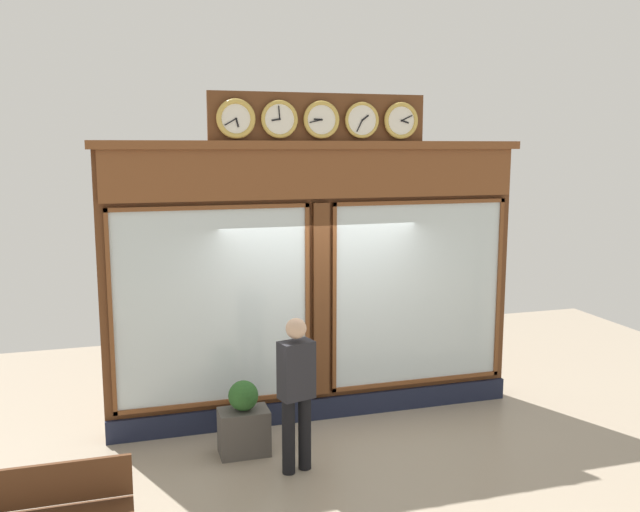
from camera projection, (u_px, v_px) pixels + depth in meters
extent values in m
cube|color=#5B3319|center=(317.00, 286.00, 8.63)|extent=(5.27, 0.30, 3.42)
cube|color=#191E33|center=(320.00, 408.00, 8.72)|extent=(5.27, 0.08, 0.28)
cube|color=brown|center=(321.00, 174.00, 8.22)|extent=(5.16, 0.08, 0.59)
cube|color=brown|center=(320.00, 145.00, 8.19)|extent=(5.37, 0.20, 0.10)
cube|color=silver|center=(419.00, 293.00, 8.88)|extent=(2.28, 0.02, 2.33)
cube|color=brown|center=(422.00, 202.00, 8.67)|extent=(2.38, 0.04, 0.05)
cube|color=brown|center=(417.00, 381.00, 9.05)|extent=(2.38, 0.04, 0.05)
cube|color=brown|center=(499.00, 288.00, 9.19)|extent=(0.05, 0.04, 2.43)
cube|color=brown|center=(334.00, 299.00, 8.53)|extent=(0.05, 0.04, 2.43)
cube|color=silver|center=(213.00, 307.00, 8.12)|extent=(2.28, 0.02, 2.33)
cube|color=brown|center=(210.00, 208.00, 7.91)|extent=(2.38, 0.04, 0.05)
cube|color=brown|center=(215.00, 403.00, 8.29)|extent=(2.38, 0.04, 0.05)
cube|color=brown|center=(111.00, 314.00, 7.77)|extent=(0.05, 0.04, 2.43)
cube|color=brown|center=(307.00, 301.00, 8.43)|extent=(0.05, 0.04, 2.43)
cube|color=#5B3319|center=(321.00, 300.00, 8.48)|extent=(0.20, 0.10, 2.43)
cube|color=#5B3319|center=(320.00, 120.00, 8.18)|extent=(2.69, 0.06, 0.63)
cylinder|color=white|center=(401.00, 121.00, 8.39)|extent=(0.36, 0.02, 0.36)
torus|color=gold|center=(401.00, 121.00, 8.39)|extent=(0.45, 0.05, 0.45)
cube|color=black|center=(405.00, 122.00, 8.40)|extent=(0.10, 0.01, 0.04)
cube|color=black|center=(407.00, 118.00, 8.40)|extent=(0.15, 0.01, 0.07)
sphere|color=black|center=(402.00, 121.00, 8.38)|extent=(0.02, 0.02, 0.02)
cylinder|color=white|center=(362.00, 120.00, 8.25)|extent=(0.36, 0.02, 0.36)
torus|color=gold|center=(362.00, 120.00, 8.25)|extent=(0.44, 0.04, 0.44)
cube|color=black|center=(365.00, 118.00, 8.24)|extent=(0.09, 0.01, 0.07)
cube|color=black|center=(360.00, 126.00, 8.24)|extent=(0.08, 0.01, 0.14)
sphere|color=black|center=(362.00, 120.00, 8.23)|extent=(0.02, 0.02, 0.02)
cylinder|color=white|center=(321.00, 120.00, 8.10)|extent=(0.36, 0.02, 0.36)
torus|color=gold|center=(322.00, 120.00, 8.10)|extent=(0.45, 0.05, 0.45)
cube|color=black|center=(318.00, 119.00, 8.08)|extent=(0.10, 0.01, 0.02)
cube|color=black|center=(316.00, 121.00, 8.07)|extent=(0.15, 0.01, 0.05)
sphere|color=black|center=(322.00, 120.00, 8.09)|extent=(0.02, 0.02, 0.02)
cylinder|color=white|center=(279.00, 119.00, 7.96)|extent=(0.36, 0.02, 0.36)
torus|color=gold|center=(280.00, 119.00, 7.95)|extent=(0.44, 0.05, 0.44)
cube|color=black|center=(276.00, 120.00, 7.93)|extent=(0.10, 0.01, 0.03)
cube|color=black|center=(279.00, 112.00, 7.93)|extent=(0.02, 0.01, 0.15)
sphere|color=black|center=(280.00, 119.00, 7.94)|extent=(0.02, 0.02, 0.02)
cylinder|color=white|center=(236.00, 119.00, 7.81)|extent=(0.36, 0.02, 0.36)
torus|color=gold|center=(236.00, 119.00, 7.81)|extent=(0.46, 0.06, 0.46)
cube|color=black|center=(237.00, 123.00, 7.81)|extent=(0.04, 0.01, 0.10)
cube|color=black|center=(230.00, 122.00, 7.79)|extent=(0.14, 0.01, 0.09)
sphere|color=black|center=(236.00, 119.00, 7.80)|extent=(0.02, 0.02, 0.02)
cylinder|color=black|center=(289.00, 437.00, 7.23)|extent=(0.14, 0.14, 0.82)
cylinder|color=black|center=(305.00, 432.00, 7.33)|extent=(0.14, 0.14, 0.82)
cube|color=#232328|center=(296.00, 370.00, 7.17)|extent=(0.41, 0.31, 0.62)
sphere|color=tan|center=(296.00, 328.00, 7.10)|extent=(0.22, 0.22, 0.22)
cube|color=#4C4742|center=(244.00, 432.00, 7.71)|extent=(0.56, 0.36, 0.52)
sphere|color=#285623|center=(243.00, 396.00, 7.64)|extent=(0.34, 0.34, 0.34)
cube|color=#4C2B16|center=(45.00, 485.00, 5.62)|extent=(1.40, 0.04, 0.36)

